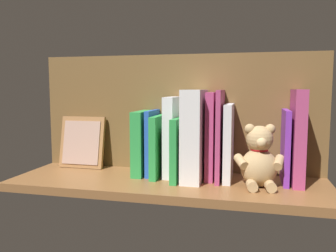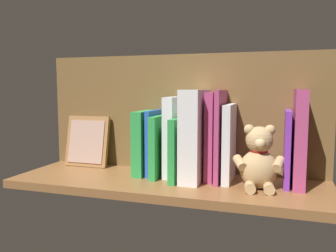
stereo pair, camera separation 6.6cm
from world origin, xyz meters
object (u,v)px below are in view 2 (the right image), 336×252
at_px(dictionary_thick_white, 195,135).
at_px(teddy_bear, 259,161).
at_px(picture_frame_leaning, 87,141).
at_px(book_0, 299,138).

bearing_deg(dictionary_thick_white, teddy_bear, 167.40).
xyz_separation_m(teddy_bear, dictionary_thick_white, (0.17, -0.04, 0.05)).
bearing_deg(teddy_bear, picture_frame_leaning, -17.59).
height_order(book_0, teddy_bear, book_0).
relative_size(dictionary_thick_white, picture_frame_leaning, 1.52).
bearing_deg(dictionary_thick_white, book_0, -176.51).
xyz_separation_m(book_0, picture_frame_leaning, (0.63, -0.04, -0.04)).
distance_m(teddy_bear, picture_frame_leaning, 0.54).
height_order(teddy_bear, picture_frame_leaning, same).
height_order(book_0, dictionary_thick_white, book_0).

